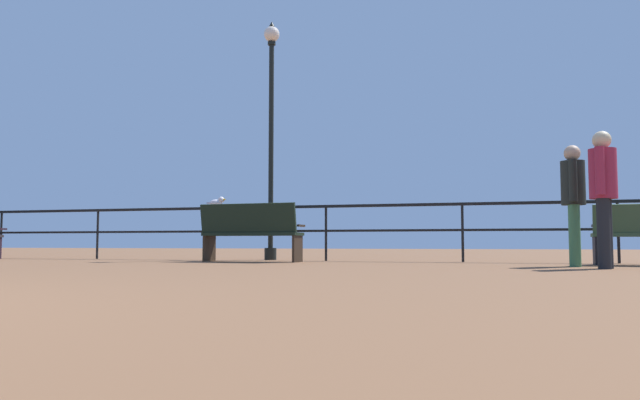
% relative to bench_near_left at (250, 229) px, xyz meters
% --- Properties ---
extents(pier_railing, '(21.05, 0.05, 0.98)m').
position_rel_bench_near_left_xyz_m(pier_railing, '(-0.11, 0.89, 0.19)').
color(pier_railing, black).
rests_on(pier_railing, ground_plane).
extents(bench_near_left, '(1.72, 0.66, 0.96)m').
position_rel_bench_near_left_xyz_m(bench_near_left, '(0.00, 0.00, 0.00)').
color(bench_near_left, black).
rests_on(bench_near_left, ground_plane).
extents(lamppost_center, '(0.30, 0.30, 4.52)m').
position_rel_bench_near_left_xyz_m(lamppost_center, '(-0.10, 1.21, 2.14)').
color(lamppost_center, black).
rests_on(lamppost_center, ground_plane).
extents(person_by_bench, '(0.31, 0.52, 1.62)m').
position_rel_bench_near_left_xyz_m(person_by_bench, '(4.92, -0.66, 0.39)').
color(person_by_bench, '#3E744A').
rests_on(person_by_bench, ground_plane).
extents(person_at_railing, '(0.32, 0.52, 1.69)m').
position_rel_bench_near_left_xyz_m(person_at_railing, '(5.18, -1.28, 0.43)').
color(person_at_railing, black).
rests_on(person_at_railing, ground_plane).
extents(seagull_on_rail, '(0.40, 0.17, 0.19)m').
position_rel_bench_near_left_xyz_m(seagull_on_rail, '(-1.04, 0.89, 0.53)').
color(seagull_on_rail, white).
rests_on(seagull_on_rail, pier_railing).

